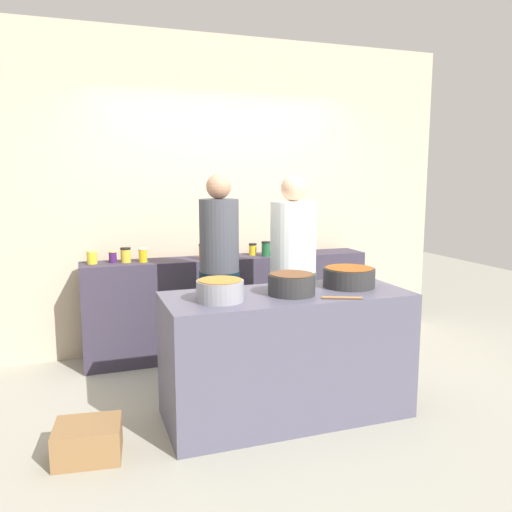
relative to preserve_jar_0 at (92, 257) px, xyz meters
name	(u,v)px	position (x,y,z in m)	size (l,w,h in m)	color
ground	(271,397)	(1.23, -1.12, -0.99)	(12.00, 12.00, 0.00)	#9D9C8D
storefront_wall	(219,195)	(1.23, 0.33, 0.51)	(4.80, 0.12, 3.00)	#C1AE93
display_shelf	(230,305)	(1.23, -0.02, -0.52)	(2.70, 0.36, 0.93)	#373141
prep_table	(287,355)	(1.23, -1.42, -0.55)	(1.70, 0.70, 0.89)	#514F63
preserve_jar_0	(92,257)	(0.00, 0.00, 0.00)	(0.09, 0.09, 0.12)	gold
preserve_jar_1	(113,257)	(0.18, 0.01, -0.01)	(0.07, 0.07, 0.10)	#421C5C
preserve_jar_2	(126,255)	(0.28, -0.02, 0.01)	(0.09, 0.09, 0.13)	gold
preserve_jar_3	(143,255)	(0.43, -0.05, 0.00)	(0.08, 0.08, 0.12)	gold
preserve_jar_4	(203,252)	(0.96, -0.09, 0.01)	(0.08, 0.08, 0.14)	#D35E0C
preserve_jar_5	(219,252)	(1.13, -0.04, -0.01)	(0.08, 0.08, 0.11)	gold
preserve_jar_6	(253,249)	(1.48, 0.01, 0.00)	(0.08, 0.08, 0.11)	gold
preserve_jar_7	(266,249)	(1.57, -0.09, 0.01)	(0.08, 0.08, 0.14)	#1F5B33
preserve_jar_8	(278,247)	(1.74, 0.01, 0.01)	(0.07, 0.07, 0.13)	#4B2154
preserve_jar_9	(309,246)	(2.06, -0.01, 0.00)	(0.08, 0.08, 0.12)	#4E234C
cooking_pot_left	(220,290)	(0.74, -1.49, -0.03)	(0.31, 0.31, 0.14)	gray
cooking_pot_center	(292,284)	(1.25, -1.46, -0.03)	(0.32, 0.32, 0.14)	#2D2D2D
cooking_pot_right	(349,277)	(1.74, -1.37, -0.03)	(0.38, 0.38, 0.14)	#2D2D2D
wooden_spoon	(342,298)	(1.51, -1.70, -0.10)	(0.02, 0.02, 0.26)	#9E703D
cook_with_tongs	(220,290)	(0.95, -0.71, -0.21)	(0.32, 0.32, 1.70)	black
cook_in_cap	(293,290)	(1.52, -0.85, -0.23)	(0.38, 0.38, 1.69)	#3E5247
bread_crate	(88,441)	(-0.11, -1.56, -0.88)	(0.39, 0.32, 0.21)	olive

